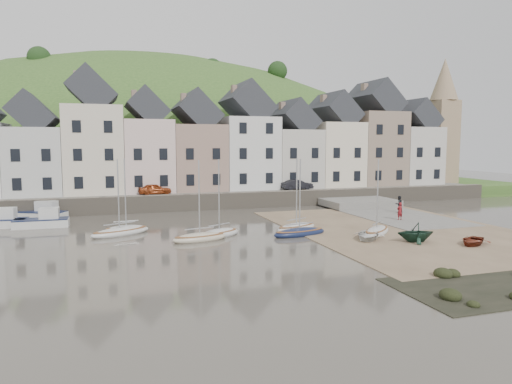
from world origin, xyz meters
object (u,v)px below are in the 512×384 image
object	(u,v)px
person_dark	(399,204)
person_red	(400,211)
rowboat_green	(415,232)
rowboat_white	(368,235)
car_right	(297,185)
rowboat_red	(473,241)
sailboat_0	(120,232)
car_left	(155,189)

from	to	relation	value
person_dark	person_red	bearing A→B (deg)	51.44
rowboat_green	person_red	size ratio (longest dim) A/B	1.67
rowboat_green	person_red	world-z (taller)	person_red
rowboat_green	person_dark	distance (m)	14.73
rowboat_white	car_right	size ratio (longest dim) A/B	0.84
rowboat_white	rowboat_red	size ratio (longest dim) A/B	1.15
rowboat_red	sailboat_0	bearing A→B (deg)	-149.40
rowboat_green	rowboat_red	size ratio (longest dim) A/B	0.97
rowboat_red	car_right	world-z (taller)	car_right
person_red	person_dark	size ratio (longest dim) A/B	0.96
rowboat_white	rowboat_red	bearing A→B (deg)	6.50
person_dark	car_left	distance (m)	26.50
rowboat_red	person_dark	xyz separation A→B (m)	(4.05, 14.83, 0.63)
sailboat_0	rowboat_green	distance (m)	22.94
sailboat_0	car_left	distance (m)	15.25
person_dark	car_right	bearing A→B (deg)	-64.46
person_dark	car_left	world-z (taller)	car_left
rowboat_green	person_red	xyz separation A→B (m)	(4.64, 8.64, 0.16)
rowboat_red	person_dark	world-z (taller)	person_dark
rowboat_white	rowboat_red	world-z (taller)	rowboat_white
person_red	rowboat_green	bearing A→B (deg)	53.60
rowboat_green	car_right	distance (m)	24.23
person_red	car_right	bearing A→B (deg)	-83.90
car_left	rowboat_green	bearing A→B (deg)	-148.26
rowboat_green	rowboat_red	bearing A→B (deg)	67.70
rowboat_red	person_dark	bearing A→B (deg)	131.31
sailboat_0	person_red	bearing A→B (deg)	-2.35
rowboat_green	car_left	size ratio (longest dim) A/B	0.77
car_left	car_right	distance (m)	17.18
rowboat_green	rowboat_white	bearing A→B (deg)	-112.70
rowboat_white	car_left	size ratio (longest dim) A/B	0.91
rowboat_white	person_dark	xyz separation A→B (m)	(10.29, 10.91, 0.59)
rowboat_white	person_red	world-z (taller)	person_red
rowboat_green	car_left	world-z (taller)	car_left
person_red	sailboat_0	bearing A→B (deg)	-10.49
rowboat_green	person_red	bearing A→B (deg)	161.34
rowboat_green	sailboat_0	bearing A→B (deg)	-105.36
person_dark	car_right	xyz separation A→B (m)	(-6.69, 11.43, 1.25)
sailboat_0	car_right	size ratio (longest dim) A/B	1.62
rowboat_white	car_left	bearing A→B (deg)	159.90
car_left	car_right	world-z (taller)	car_right
sailboat_0	rowboat_green	bearing A→B (deg)	-24.96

